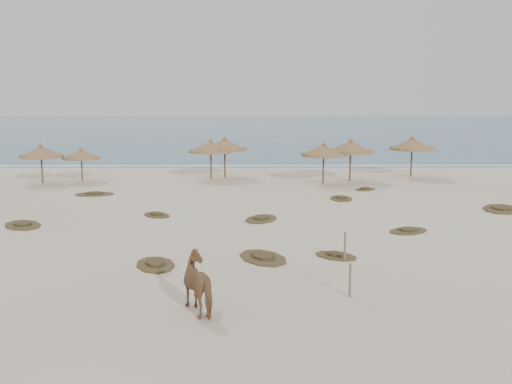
% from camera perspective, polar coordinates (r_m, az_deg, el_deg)
% --- Properties ---
extents(ground, '(160.00, 160.00, 0.00)m').
position_cam_1_polar(ground, '(23.04, -3.14, -5.69)').
color(ground, beige).
rests_on(ground, ground).
extents(ocean, '(200.00, 100.00, 0.01)m').
position_cam_1_polar(ocean, '(97.36, -0.96, 6.34)').
color(ocean, '#255670').
rests_on(ocean, ground).
extents(foam_line, '(70.00, 0.60, 0.01)m').
position_cam_1_polar(foam_line, '(48.57, -1.63, 2.64)').
color(foam_line, white).
rests_on(foam_line, ground).
extents(palapa_0, '(2.64, 2.64, 2.43)m').
position_cam_1_polar(palapa_0, '(41.77, -17.09, 3.59)').
color(palapa_0, brown).
rests_on(palapa_0, ground).
extents(palapa_1, '(3.01, 3.01, 2.75)m').
position_cam_1_polar(palapa_1, '(41.76, -20.71, 3.73)').
color(palapa_1, brown).
rests_on(palapa_1, ground).
extents(palapa_2, '(4.19, 4.19, 3.06)m').
position_cam_1_polar(palapa_2, '(41.72, -3.15, 4.69)').
color(palapa_2, brown).
rests_on(palapa_2, ground).
extents(palapa_3, '(3.30, 3.30, 2.95)m').
position_cam_1_polar(palapa_3, '(41.14, -4.55, 4.48)').
color(palapa_3, brown).
rests_on(palapa_3, ground).
extents(palapa_4, '(4.05, 4.05, 2.91)m').
position_cam_1_polar(palapa_4, '(39.27, 6.78, 4.14)').
color(palapa_4, brown).
rests_on(palapa_4, ground).
extents(palapa_5, '(4.02, 4.02, 3.07)m').
position_cam_1_polar(palapa_5, '(40.53, 9.45, 4.43)').
color(palapa_5, brown).
rests_on(palapa_5, ground).
extents(palapa_6, '(4.27, 4.27, 3.09)m').
position_cam_1_polar(palapa_6, '(43.52, 15.35, 4.60)').
color(palapa_6, brown).
rests_on(palapa_6, ground).
extents(horse, '(1.75, 2.14, 1.65)m').
position_cam_1_polar(horse, '(16.53, -5.40, -9.10)').
color(horse, olive).
rests_on(horse, ground).
extents(fence_post_near, '(0.10, 0.10, 1.10)m').
position_cam_1_polar(fence_post_near, '(21.46, 8.89, -5.45)').
color(fence_post_near, '#6E6552').
rests_on(fence_post_near, ground).
extents(fence_post_far, '(0.10, 0.10, 1.05)m').
position_cam_1_polar(fence_post_far, '(17.86, 9.39, -8.74)').
color(fence_post_far, '#6E6552').
rests_on(fence_post_far, ground).
extents(scrub_1, '(2.69, 2.83, 0.16)m').
position_cam_1_polar(scrub_1, '(29.00, -22.32, -3.05)').
color(scrub_1, '#4E3C22').
rests_on(scrub_1, ground).
extents(scrub_2, '(1.96, 1.99, 0.16)m').
position_cam_1_polar(scrub_2, '(29.43, -9.89, -2.26)').
color(scrub_2, '#4E3C22').
rests_on(scrub_2, ground).
extents(scrub_3, '(2.17, 2.59, 0.16)m').
position_cam_1_polar(scrub_3, '(28.12, 0.53, -2.68)').
color(scrub_3, '#4E3C22').
rests_on(scrub_3, ground).
extents(scrub_4, '(2.33, 2.08, 0.16)m').
position_cam_1_polar(scrub_4, '(26.64, 14.97, -3.74)').
color(scrub_4, '#4E3C22').
rests_on(scrub_4, ground).
extents(scrub_5, '(2.95, 3.41, 0.16)m').
position_cam_1_polar(scrub_5, '(33.19, 23.32, -1.55)').
color(scrub_5, '#4E3C22').
rests_on(scrub_5, ground).
extents(scrub_6, '(2.55, 1.84, 0.16)m').
position_cam_1_polar(scrub_6, '(36.27, -15.86, -0.18)').
color(scrub_6, '#4E3C22').
rests_on(scrub_6, ground).
extents(scrub_7, '(1.35, 2.03, 0.16)m').
position_cam_1_polar(scrub_7, '(33.84, 8.52, -0.62)').
color(scrub_7, '#4E3C22').
rests_on(scrub_7, ground).
extents(scrub_9, '(2.51, 2.86, 0.16)m').
position_cam_1_polar(scrub_9, '(21.67, 0.70, -6.55)').
color(scrub_9, '#4E3C22').
rests_on(scrub_9, ground).
extents(scrub_10, '(1.75, 1.60, 0.16)m').
position_cam_1_polar(scrub_10, '(37.26, 10.87, 0.28)').
color(scrub_10, '#4E3C22').
rests_on(scrub_10, ground).
extents(scrub_11, '(1.99, 2.43, 0.16)m').
position_cam_1_polar(scrub_11, '(21.15, -10.02, -7.13)').
color(scrub_11, '#4E3C22').
rests_on(scrub_11, ground).
extents(scrub_12, '(2.00, 1.86, 0.16)m').
position_cam_1_polar(scrub_12, '(22.12, 8.01, -6.30)').
color(scrub_12, '#4E3C22').
rests_on(scrub_12, ground).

